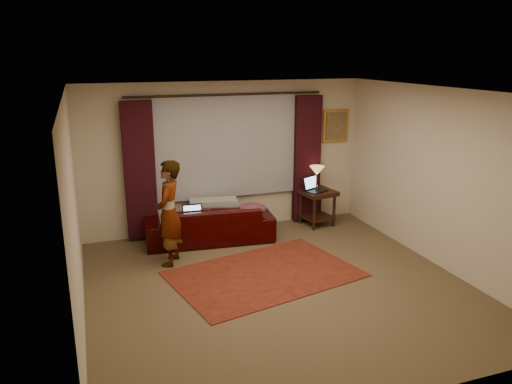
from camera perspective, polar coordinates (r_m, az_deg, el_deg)
floor at (r=6.90m, az=2.55°, el=-10.71°), size 5.00×5.00×0.01m
ceiling at (r=6.20m, az=2.85°, el=11.39°), size 5.00×5.00×0.02m
wall_back at (r=8.73m, az=-3.45°, el=4.02°), size 5.00×0.02×2.60m
wall_front at (r=4.35m, az=15.21°, el=-8.79°), size 5.00×0.02×2.60m
wall_left at (r=6.00m, az=-20.08°, el=-2.39°), size 0.02×5.00×2.60m
wall_right at (r=7.70m, az=20.24°, el=1.47°), size 0.02×5.00×2.60m
sheer_curtain at (r=8.64m, az=-3.36°, el=5.24°), size 2.50×0.05×1.80m
drape_left at (r=8.38m, az=-13.15°, el=2.29°), size 0.50×0.14×2.30m
drape_right at (r=9.17m, az=5.82°, el=3.77°), size 0.50×0.14×2.30m
curtain_rod at (r=8.47m, az=-3.36°, el=11.05°), size 0.04×0.04×3.40m
picture_frame at (r=9.41m, az=9.05°, el=7.48°), size 0.50×0.04×0.60m
sofa at (r=8.34m, az=-5.36°, el=-2.80°), size 2.19×1.11×0.85m
throw_blanket at (r=8.39m, az=-4.93°, el=0.39°), size 0.84×0.45×0.09m
clothing_pile at (r=8.29m, az=-0.51°, el=-2.07°), size 0.58×0.49×0.21m
laptop_sofa at (r=8.13m, az=-7.17°, el=-2.49°), size 0.34×0.37×0.24m
area_rug at (r=7.22m, az=0.96°, el=-9.36°), size 2.86×2.21×0.01m
end_table at (r=9.17m, az=7.01°, el=-1.79°), size 0.65×0.65×0.65m
tiffany_lamp at (r=9.09m, az=6.96°, el=1.62°), size 0.29×0.29×0.43m
laptop_table at (r=8.97m, az=6.93°, el=0.89°), size 0.50×0.52×0.27m
person at (r=7.42m, az=-9.91°, el=-2.40°), size 0.61×0.61×1.58m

